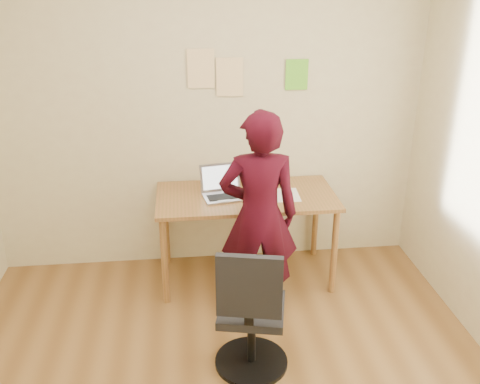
{
  "coord_description": "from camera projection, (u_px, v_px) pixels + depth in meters",
  "views": [
    {
      "loc": [
        -0.21,
        -2.43,
        2.39
      ],
      "look_at": [
        0.17,
        0.95,
        0.95
      ],
      "focal_mm": 40.0,
      "sensor_mm": 36.0,
      "label": 1
    }
  ],
  "objects": [
    {
      "name": "laptop",
      "position": [
        223.0,
        189.0,
        4.15
      ],
      "size": [
        0.36,
        0.33,
        0.23
      ],
      "rotation": [
        0.0,
        0.0,
        0.17
      ],
      "color": "#B3B3BA",
      "rests_on": "desk"
    },
    {
      "name": "desk",
      "position": [
        246.0,
        205.0,
        4.21
      ],
      "size": [
        1.4,
        0.7,
        0.74
      ],
      "color": "#926032",
      "rests_on": "ground"
    },
    {
      "name": "person",
      "position": [
        259.0,
        216.0,
        3.76
      ],
      "size": [
        0.58,
        0.39,
        1.54
      ],
      "primitive_type": "imported",
      "rotation": [
        0.0,
        0.0,
        3.1
      ],
      "color": "#320611",
      "rests_on": "ground"
    },
    {
      "name": "room",
      "position": [
        227.0,
        194.0,
        2.65
      ],
      "size": [
        3.58,
        3.58,
        2.78
      ],
      "color": "brown",
      "rests_on": "ground"
    },
    {
      "name": "phone",
      "position": [
        267.0,
        204.0,
        4.0
      ],
      "size": [
        0.11,
        0.12,
        0.01
      ],
      "rotation": [
        0.0,
        0.0,
        0.61
      ],
      "color": "black",
      "rests_on": "desk"
    },
    {
      "name": "wall_note_left",
      "position": [
        201.0,
        69.0,
        4.12
      ],
      "size": [
        0.21,
        0.0,
        0.3
      ],
      "primitive_type": "cube",
      "color": "#F6CF93",
      "rests_on": "room"
    },
    {
      "name": "paper_sheet",
      "position": [
        287.0,
        195.0,
        4.18
      ],
      "size": [
        0.2,
        0.28,
        0.0
      ],
      "primitive_type": "cube",
      "rotation": [
        0.0,
        0.0,
        -0.04
      ],
      "color": "white",
      "rests_on": "desk"
    },
    {
      "name": "wall_note_right",
      "position": [
        297.0,
        75.0,
        4.22
      ],
      "size": [
        0.18,
        0.0,
        0.24
      ],
      "primitive_type": "cube",
      "color": "#68CD2E",
      "rests_on": "room"
    },
    {
      "name": "office_chair",
      "position": [
        251.0,
        319.0,
        3.29
      ],
      "size": [
        0.48,
        0.49,
        0.91
      ],
      "rotation": [
        0.0,
        0.0,
        -0.22
      ],
      "color": "black",
      "rests_on": "ground"
    },
    {
      "name": "wall_note_mid",
      "position": [
        230.0,
        77.0,
        4.17
      ],
      "size": [
        0.21,
        0.0,
        0.3
      ],
      "primitive_type": "cube",
      "color": "#F6CF93",
      "rests_on": "room"
    }
  ]
}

